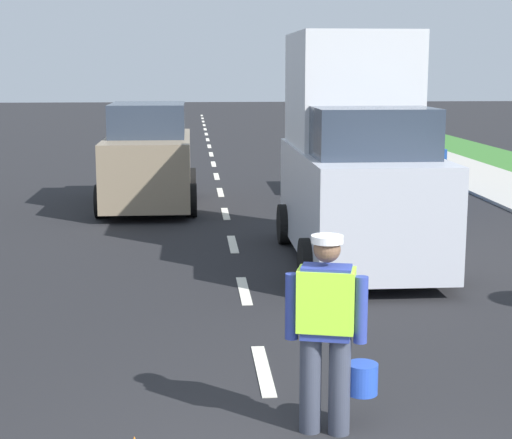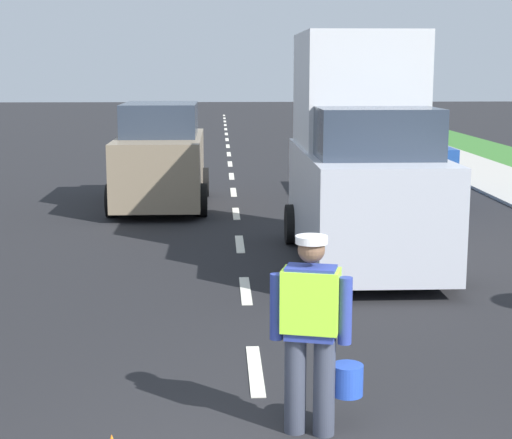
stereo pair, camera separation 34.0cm
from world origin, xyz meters
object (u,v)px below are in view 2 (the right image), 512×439
car_parked_far (398,157)px  car_oncoming_lead (161,159)px  delivery_truck (362,158)px  road_worker (313,325)px

car_parked_far → car_oncoming_lead: car_oncoming_lead is taller
delivery_truck → car_oncoming_lead: size_ratio=1.07×
road_worker → car_parked_far: size_ratio=0.39×
road_worker → car_oncoming_lead: size_ratio=0.39×
car_parked_far → delivery_truck: bearing=-107.3°
road_worker → car_parked_far: car_parked_far is taller
car_parked_far → car_oncoming_lead: (-5.46, -1.09, 0.11)m
car_oncoming_lead → delivery_truck: bearing=-56.7°
road_worker → delivery_truck: 6.46m
road_worker → car_oncoming_lead: bearing=99.9°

